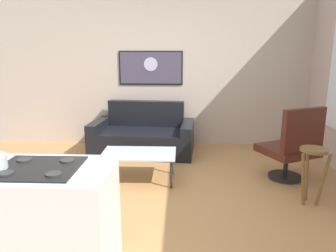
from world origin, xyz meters
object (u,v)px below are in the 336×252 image
object	(u,v)px
couch	(143,137)
bar_stool	(313,162)
coffee_table	(139,155)
armchair	(293,146)
wall_painting	(151,68)

from	to	relation	value
couch	bar_stool	world-z (taller)	couch
coffee_table	armchair	distance (m)	2.06
coffee_table	wall_painting	size ratio (longest dim) A/B	0.86
armchair	wall_painting	bearing A→B (deg)	140.41
couch	wall_painting	xyz separation A→B (m)	(0.10, 0.53, 1.14)
bar_stool	couch	bearing A→B (deg)	139.48
coffee_table	wall_painting	world-z (taller)	wall_painting
couch	armchair	distance (m)	2.44
armchair	bar_stool	xyz separation A→B (m)	(-0.00, -0.67, 0.02)
couch	wall_painting	bearing A→B (deg)	79.52
couch	bar_stool	xyz separation A→B (m)	(2.14, -1.83, 0.23)
coffee_table	armchair	world-z (taller)	armchair
bar_stool	armchair	bearing A→B (deg)	89.93
bar_stool	wall_painting	distance (m)	3.25
couch	wall_painting	size ratio (longest dim) A/B	1.55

